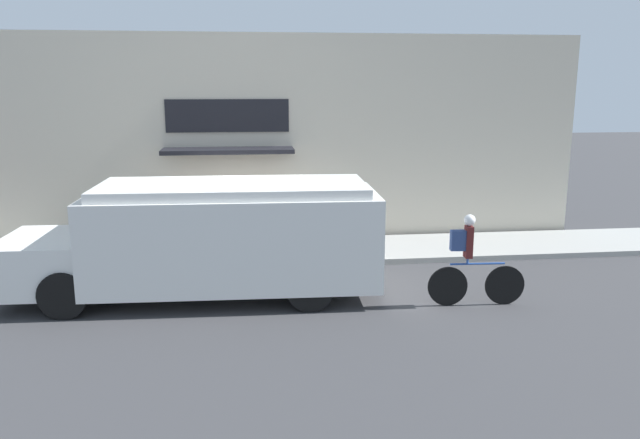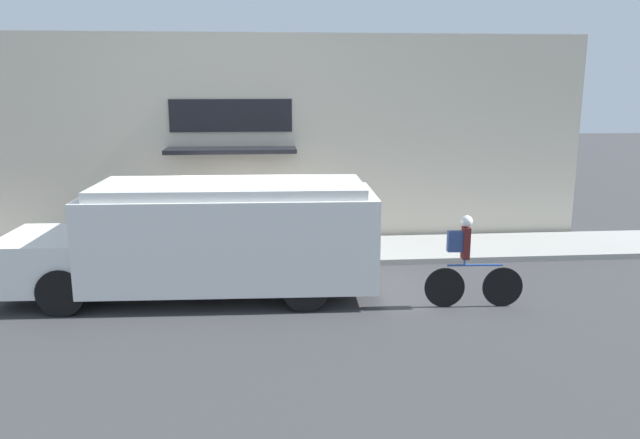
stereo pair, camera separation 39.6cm
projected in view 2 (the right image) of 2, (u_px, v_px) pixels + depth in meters
name	position (u px, v px, depth m)	size (l,w,h in m)	color
ground_plane	(247.00, 269.00, 13.35)	(70.00, 70.00, 0.00)	#38383A
sidewalk	(248.00, 253.00, 14.39)	(28.00, 2.18, 0.13)	#999993
storefront	(246.00, 141.00, 15.13)	(16.76, 1.05, 5.06)	beige
school_bus	(209.00, 237.00, 11.47)	(6.81, 2.72, 2.13)	white
cyclist	(468.00, 264.00, 10.94)	(1.75, 0.21, 1.66)	black
trash_bin	(92.00, 234.00, 14.10)	(0.55, 0.55, 0.87)	slate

